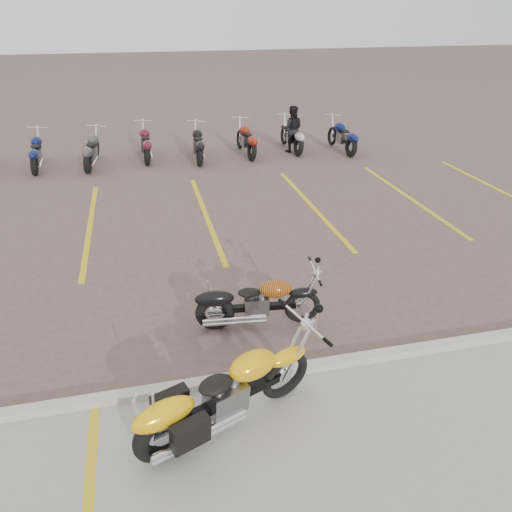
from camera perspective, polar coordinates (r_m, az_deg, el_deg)
The scene contains 7 objects.
ground at distance 8.64m, azimuth -1.90°, elevation -5.21°, with size 100.00×100.00×0.00m, color brown.
curb at distance 7.02m, azimuth 1.50°, elevation -13.28°, with size 60.00×0.18×0.12m, color #ADAAA3.
parking_stripes at distance 12.16m, azimuth -5.73°, elevation 4.64°, with size 38.00×5.50×0.01m, color gold, non-canonical shape.
yellow_cruiser at distance 6.08m, azimuth -3.87°, elevation -15.58°, with size 2.29×1.04×0.99m.
flame_cruiser at distance 7.80m, azimuth -0.06°, elevation -5.53°, with size 1.98×0.38×0.81m.
person_b at distance 17.46m, azimuth 4.13°, elevation 14.27°, with size 0.75×0.59×1.55m, color black.
bg_bike_row at distance 16.72m, azimuth -15.52°, elevation 12.02°, with size 15.51×2.01×1.10m.
Camera 1 is at (-1.41, -7.17, 4.60)m, focal length 35.00 mm.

